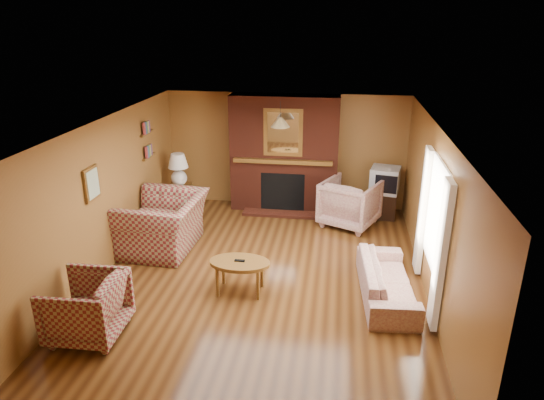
% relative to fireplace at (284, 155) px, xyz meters
% --- Properties ---
extents(floor, '(6.50, 6.50, 0.00)m').
position_rel_fireplace_xyz_m(floor, '(0.00, -2.98, -1.18)').
color(floor, '#40220D').
rests_on(floor, ground).
extents(ceiling, '(6.50, 6.50, 0.00)m').
position_rel_fireplace_xyz_m(ceiling, '(0.00, -2.98, 1.22)').
color(ceiling, silver).
rests_on(ceiling, wall_back).
extents(wall_back, '(6.50, 0.00, 6.50)m').
position_rel_fireplace_xyz_m(wall_back, '(0.00, 0.27, 0.02)').
color(wall_back, brown).
rests_on(wall_back, floor).
extents(wall_front, '(6.50, 0.00, 6.50)m').
position_rel_fireplace_xyz_m(wall_front, '(0.00, -6.23, 0.02)').
color(wall_front, brown).
rests_on(wall_front, floor).
extents(wall_left, '(0.00, 6.50, 6.50)m').
position_rel_fireplace_xyz_m(wall_left, '(-2.50, -2.98, 0.02)').
color(wall_left, brown).
rests_on(wall_left, floor).
extents(wall_right, '(0.00, 6.50, 6.50)m').
position_rel_fireplace_xyz_m(wall_right, '(2.50, -2.98, 0.02)').
color(wall_right, brown).
rests_on(wall_right, floor).
extents(fireplace, '(2.20, 0.82, 2.40)m').
position_rel_fireplace_xyz_m(fireplace, '(0.00, 0.00, 0.00)').
color(fireplace, '#511D11').
rests_on(fireplace, floor).
extents(window_right, '(0.10, 1.85, 2.00)m').
position_rel_fireplace_xyz_m(window_right, '(2.45, -3.18, -0.06)').
color(window_right, beige).
rests_on(window_right, wall_right).
extents(bookshelf, '(0.09, 0.55, 0.71)m').
position_rel_fireplace_xyz_m(bookshelf, '(-2.44, -1.08, 0.48)').
color(bookshelf, brown).
rests_on(bookshelf, wall_left).
extents(botanical_print, '(0.05, 0.40, 0.50)m').
position_rel_fireplace_xyz_m(botanical_print, '(-2.47, -3.28, 0.37)').
color(botanical_print, brown).
rests_on(botanical_print, wall_left).
extents(pendant_light, '(0.36, 0.36, 0.48)m').
position_rel_fireplace_xyz_m(pendant_light, '(0.00, -0.68, 0.82)').
color(pendant_light, black).
rests_on(pendant_light, ceiling).
extents(plaid_loveseat, '(1.34, 1.51, 0.95)m').
position_rel_fireplace_xyz_m(plaid_loveseat, '(-1.85, -2.19, -0.71)').
color(plaid_loveseat, maroon).
rests_on(plaid_loveseat, floor).
extents(plaid_armchair, '(0.92, 0.90, 0.82)m').
position_rel_fireplace_xyz_m(plaid_armchair, '(-1.95, -4.73, -0.77)').
color(plaid_armchair, maroon).
rests_on(plaid_armchair, floor).
extents(floral_sofa, '(0.83, 1.85, 0.53)m').
position_rel_fireplace_xyz_m(floral_sofa, '(1.90, -3.25, -0.92)').
color(floral_sofa, '#C1B595').
rests_on(floral_sofa, floor).
extents(floral_armchair, '(1.31, 1.32, 0.91)m').
position_rel_fireplace_xyz_m(floral_armchair, '(1.38, -0.68, -0.72)').
color(floral_armchair, '#C1B595').
rests_on(floral_armchair, floor).
extents(coffee_table, '(0.90, 0.56, 0.53)m').
position_rel_fireplace_xyz_m(coffee_table, '(-0.24, -3.42, -0.74)').
color(coffee_table, brown).
rests_on(coffee_table, floor).
extents(side_table, '(0.49, 0.49, 0.59)m').
position_rel_fireplace_xyz_m(side_table, '(-2.10, -0.53, -0.89)').
color(side_table, brown).
rests_on(side_table, floor).
extents(table_lamp, '(0.41, 0.41, 0.67)m').
position_rel_fireplace_xyz_m(table_lamp, '(-2.10, -0.53, -0.21)').
color(table_lamp, silver).
rests_on(table_lamp, side_table).
extents(tv_stand, '(0.53, 0.48, 0.54)m').
position_rel_fireplace_xyz_m(tv_stand, '(2.05, -0.18, -0.91)').
color(tv_stand, black).
rests_on(tv_stand, floor).
extents(crt_tv, '(0.64, 0.64, 0.51)m').
position_rel_fireplace_xyz_m(crt_tv, '(2.05, -0.19, -0.39)').
color(crt_tv, '#AFB2B7').
rests_on(crt_tv, tv_stand).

